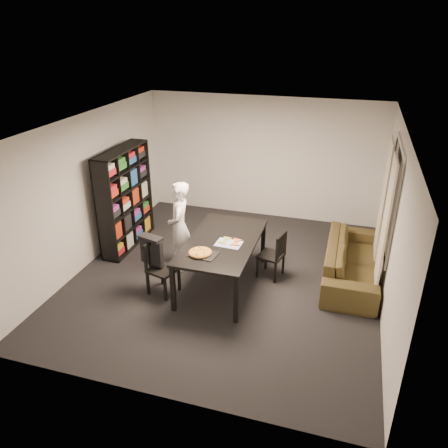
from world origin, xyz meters
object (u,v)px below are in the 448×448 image
(dining_table, at_px, (222,244))
(baking_tray, at_px, (204,254))
(chair_right, at_px, (275,253))
(pepperoni_pizza, at_px, (200,252))
(sofa, at_px, (352,261))
(bookshelf, at_px, (125,199))
(chair_left, at_px, (158,264))
(person, at_px, (179,227))

(dining_table, height_order, baking_tray, baking_tray)
(dining_table, distance_m, chair_right, 0.95)
(pepperoni_pizza, bearing_deg, dining_table, 70.25)
(sofa, bearing_deg, chair_right, 106.12)
(bookshelf, relative_size, chair_left, 2.16)
(bookshelf, xyz_separation_m, chair_left, (1.25, -1.33, -0.45))
(bookshelf, height_order, chair_right, bookshelf)
(baking_tray, bearing_deg, chair_left, 177.74)
(bookshelf, bearing_deg, dining_table, -21.25)
(chair_left, xyz_separation_m, baking_tray, (0.77, -0.03, 0.31))
(bookshelf, xyz_separation_m, person, (1.30, -0.54, -0.15))
(person, xyz_separation_m, sofa, (2.88, 0.52, -0.48))
(bookshelf, relative_size, person, 1.19)
(baking_tray, distance_m, pepperoni_pizza, 0.06)
(chair_left, distance_m, sofa, 3.21)
(pepperoni_pizza, distance_m, sofa, 2.63)
(dining_table, xyz_separation_m, pepperoni_pizza, (-0.19, -0.52, 0.10))
(chair_left, distance_m, pepperoni_pizza, 0.79)
(person, height_order, pepperoni_pizza, person)
(pepperoni_pizza, xyz_separation_m, sofa, (2.21, 1.33, -0.51))
(sofa, bearing_deg, person, 100.18)
(pepperoni_pizza, bearing_deg, person, 129.37)
(chair_left, height_order, baking_tray, chair_left)
(chair_left, bearing_deg, pepperoni_pizza, -76.80)
(chair_left, xyz_separation_m, chair_right, (1.69, 0.94, -0.03))
(chair_right, xyz_separation_m, person, (-1.64, -0.16, 0.32))
(sofa, bearing_deg, bookshelf, 89.66)
(bookshelf, relative_size, baking_tray, 4.75)
(chair_left, xyz_separation_m, person, (0.05, 0.78, 0.29))
(bookshelf, height_order, chair_left, bookshelf)
(bookshelf, xyz_separation_m, dining_table, (2.15, -0.84, -0.22))
(chair_right, distance_m, sofa, 1.30)
(bookshelf, bearing_deg, baking_tray, -33.84)
(bookshelf, distance_m, sofa, 4.23)
(dining_table, bearing_deg, pepperoni_pizza, -109.75)
(chair_right, distance_m, person, 1.68)
(chair_left, height_order, pepperoni_pizza, chair_left)
(baking_tray, bearing_deg, bookshelf, 146.16)
(bookshelf, distance_m, dining_table, 2.32)
(person, bearing_deg, baking_tray, 25.43)
(dining_table, bearing_deg, chair_right, 29.91)
(dining_table, height_order, chair_right, chair_right)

